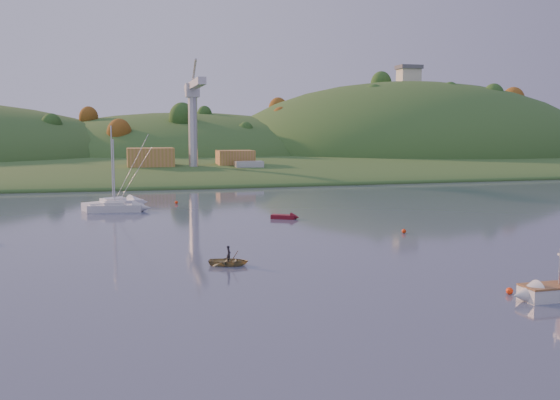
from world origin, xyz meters
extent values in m
plane|color=#343D56|center=(0.00, 0.00, 0.00)|extent=(500.00, 500.00, 0.00)
cube|color=#2F5020|center=(0.00, 230.00, 0.00)|extent=(620.00, 220.00, 1.50)
ellipsoid|color=#2F5020|center=(0.00, 165.00, 0.00)|extent=(640.00, 150.00, 7.00)
ellipsoid|color=#2F5020|center=(10.00, 210.00, 0.00)|extent=(140.00, 120.00, 36.00)
ellipsoid|color=#2F5020|center=(95.00, 195.00, 0.00)|extent=(150.00, 130.00, 60.00)
cube|color=beige|center=(95.00, 195.00, 32.50)|extent=(8.00, 6.00, 5.00)
cube|color=#595960|center=(95.00, 195.00, 35.70)|extent=(9.00, 7.00, 1.50)
cube|color=slate|center=(5.00, 122.00, 1.20)|extent=(42.00, 16.00, 2.40)
cube|color=#A78037|center=(-8.00, 123.00, 4.80)|extent=(11.00, 8.00, 4.80)
cube|color=#A78037|center=(13.00, 124.00, 4.40)|extent=(9.00, 7.00, 4.00)
cylinder|color=#B7B7BC|center=(2.00, 120.00, 11.40)|extent=(2.20, 2.20, 18.00)
cube|color=#B7B7BC|center=(2.00, 120.00, 20.90)|extent=(3.20, 3.20, 3.20)
cube|color=#B7B7BC|center=(2.00, 111.00, 21.90)|extent=(1.80, 18.00, 1.60)
cube|color=#B7B7BC|center=(2.00, 125.00, 21.90)|extent=(1.80, 10.00, 1.60)
cube|color=silver|center=(13.58, 5.00, 0.48)|extent=(5.39, 2.04, 0.96)
cone|color=silver|center=(10.90, 4.95, 0.48)|extent=(1.91, 1.97, 1.93)
cube|color=brown|center=(13.58, 5.00, 0.98)|extent=(5.39, 2.09, 0.13)
cylinder|color=silver|center=(13.58, 5.00, 2.25)|extent=(0.10, 0.10, 2.57)
cube|color=white|center=(-16.51, 63.30, 0.61)|extent=(8.91, 6.78, 1.21)
cube|color=white|center=(-16.51, 63.30, 1.26)|extent=(3.85, 3.39, 0.77)
cylinder|color=silver|center=(-16.51, 63.30, 6.71)|extent=(0.18, 0.18, 11.00)
cylinder|color=silver|center=(-16.51, 63.30, 1.51)|extent=(3.09, 1.91, 0.12)
cylinder|color=white|center=(-16.51, 63.30, 1.61)|extent=(2.83, 1.89, 0.36)
cube|color=silver|center=(-16.26, 59.98, 0.51)|extent=(7.58, 2.91, 1.02)
cube|color=silver|center=(-16.26, 59.98, 1.07)|extent=(2.92, 1.92, 0.65)
cylinder|color=silver|center=(-16.26, 59.98, 5.65)|extent=(0.18, 0.18, 9.26)
cylinder|color=silver|center=(-16.26, 59.98, 1.32)|extent=(2.96, 0.40, 0.12)
cylinder|color=silver|center=(-16.26, 59.98, 1.42)|extent=(2.61, 0.60, 0.36)
imported|color=#9D8D56|center=(-6.65, 21.32, 0.36)|extent=(4.04, 3.41, 0.71)
imported|color=black|center=(-6.65, 21.32, 0.73)|extent=(0.50, 0.62, 1.47)
cube|color=maroon|center=(5.15, 47.38, 0.26)|extent=(3.37, 2.64, 0.53)
cone|color=maroon|center=(6.53, 46.61, 0.26)|extent=(1.58, 1.64, 1.26)
cube|color=slate|center=(15.00, 116.70, 1.01)|extent=(15.84, 5.98, 2.02)
cube|color=#B7B7BC|center=(15.00, 116.70, 2.69)|extent=(6.81, 3.53, 2.69)
sphere|color=red|center=(11.02, 6.87, 0.25)|extent=(0.50, 0.50, 0.50)
sphere|color=red|center=(15.36, 32.78, 0.25)|extent=(0.50, 0.50, 0.50)
sphere|color=red|center=(-6.94, 67.38, 0.25)|extent=(0.50, 0.50, 0.50)
camera|label=1|loc=(-15.67, -30.87, 11.67)|focal=40.00mm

